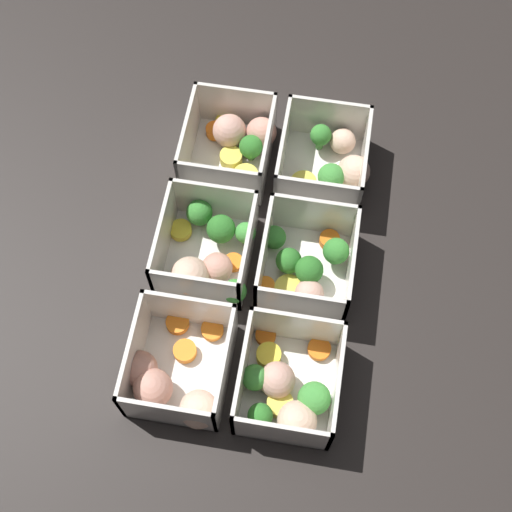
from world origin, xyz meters
name	(u,v)px	position (x,y,z in m)	size (l,w,h in m)	color
ground_plane	(256,265)	(0.00, 0.00, 0.00)	(4.00, 4.00, 0.00)	#282321
container_near_left	(287,390)	(-0.17, -0.07, 0.03)	(0.15, 0.12, 0.08)	silver
container_near_center	(305,265)	(0.00, -0.06, 0.03)	(0.14, 0.12, 0.08)	silver
container_near_right	(330,162)	(0.16, -0.08, 0.03)	(0.14, 0.13, 0.08)	silver
container_far_left	(173,375)	(-0.17, 0.07, 0.03)	(0.15, 0.14, 0.08)	silver
container_far_center	(208,253)	(-0.01, 0.06, 0.03)	(0.14, 0.12, 0.08)	silver
container_far_right	(234,144)	(0.17, 0.06, 0.03)	(0.16, 0.14, 0.08)	silver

